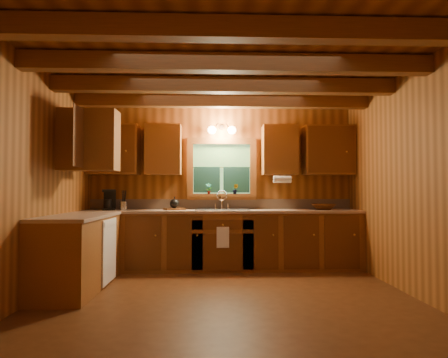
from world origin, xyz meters
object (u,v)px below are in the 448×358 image
(sink, at_px, (222,213))
(wicker_basket, at_px, (323,207))
(cutting_board, at_px, (174,209))
(coffee_maker, at_px, (109,200))

(sink, bearing_deg, wicker_basket, -0.47)
(cutting_board, relative_size, wicker_basket, 0.80)
(wicker_basket, bearing_deg, coffee_maker, 179.65)
(coffee_maker, relative_size, wicker_basket, 0.84)
(cutting_board, bearing_deg, sink, -28.25)
(sink, distance_m, wicker_basket, 1.58)
(sink, height_order, coffee_maker, coffee_maker)
(sink, height_order, cutting_board, sink)
(sink, distance_m, cutting_board, 0.74)
(coffee_maker, height_order, wicker_basket, coffee_maker)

